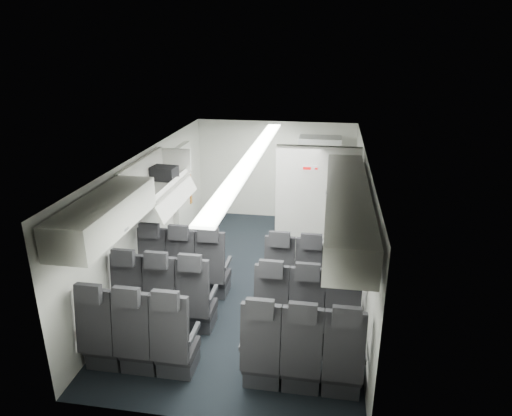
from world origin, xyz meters
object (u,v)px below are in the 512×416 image
(carry_on_bag, at_px, (164,174))
(flight_attendant, at_px, (289,202))
(seat_row_front, at_px, (246,275))
(galley_unit, at_px, (318,182))
(seat_row_mid, at_px, (234,307))
(boarding_door, at_px, (183,192))
(seat_row_rear, at_px, (218,349))

(carry_on_bag, bearing_deg, flight_attendant, 47.46)
(seat_row_front, bearing_deg, carry_on_bag, 158.17)
(seat_row_front, distance_m, flight_attendant, 2.26)
(seat_row_front, relative_size, carry_on_bag, 8.57)
(seat_row_front, height_order, galley_unit, galley_unit)
(seat_row_mid, bearing_deg, galley_unit, 77.12)
(boarding_door, bearing_deg, seat_row_mid, -61.23)
(seat_row_rear, bearing_deg, flight_attendant, 83.70)
(boarding_door, bearing_deg, carry_on_bag, -81.44)
(boarding_door, height_order, flight_attendant, boarding_door)
(seat_row_front, height_order, carry_on_bag, carry_on_bag)
(flight_attendant, bearing_deg, seat_row_rear, 166.79)
(flight_attendant, bearing_deg, galley_unit, -32.16)
(seat_row_front, bearing_deg, seat_row_mid, -90.00)
(seat_row_mid, bearing_deg, carry_on_bag, 133.91)
(boarding_door, distance_m, flight_attendant, 2.08)
(galley_unit, relative_size, flight_attendant, 1.13)
(galley_unit, xyz_separation_m, carry_on_bag, (-2.36, -2.69, 0.83))
(galley_unit, height_order, flight_attendant, galley_unit)
(seat_row_rear, xyz_separation_m, boarding_door, (-1.64, 3.89, 0.55))
(seat_row_mid, xyz_separation_m, flight_attendant, (0.44, 3.07, 0.44))
(carry_on_bag, bearing_deg, boarding_door, 105.06)
(seat_row_mid, height_order, seat_row_rear, same)
(seat_row_rear, bearing_deg, galley_unit, 79.35)
(galley_unit, bearing_deg, boarding_door, -155.72)
(galley_unit, bearing_deg, seat_row_rear, -100.65)
(seat_row_mid, height_order, carry_on_bag, carry_on_bag)
(boarding_door, bearing_deg, galley_unit, 24.28)
(galley_unit, distance_m, carry_on_bag, 3.67)
(flight_attendant, relative_size, carry_on_bag, 4.34)
(seat_row_front, relative_size, flight_attendant, 1.97)
(seat_row_front, height_order, boarding_door, boarding_door)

